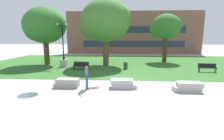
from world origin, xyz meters
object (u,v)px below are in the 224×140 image
at_px(skateboard, 92,88).
at_px(park_bench_near_left, 207,67).
at_px(person_skateboarder, 87,76).
at_px(park_bench_near_right, 81,65).
at_px(trash_bin, 126,65).
at_px(concrete_block_center, 67,83).
at_px(concrete_block_left, 123,84).
at_px(concrete_block_right, 188,87).
at_px(lamp_post_center, 64,58).

relative_size(skateboard, park_bench_near_left, 0.54).
height_order(person_skateboarder, park_bench_near_right, person_skateboarder).
bearing_deg(skateboard, trash_bin, 72.17).
bearing_deg(person_skateboarder, trash_bin, 70.26).
xyz_separation_m(concrete_block_center, person_skateboarder, (1.61, -0.50, 0.67)).
distance_m(concrete_block_left, concrete_block_right, 4.55).
bearing_deg(person_skateboarder, concrete_block_right, 0.19).
bearing_deg(park_bench_near_right, person_skateboarder, -73.35).
xyz_separation_m(skateboard, lamp_post_center, (-5.19, 9.18, 1.04)).
bearing_deg(person_skateboarder, park_bench_near_left, 30.83).
bearing_deg(skateboard, park_bench_near_right, 109.46).
distance_m(concrete_block_right, skateboard, 6.79).
xyz_separation_m(concrete_block_center, skateboard, (1.96, -0.36, -0.22)).
distance_m(person_skateboarder, lamp_post_center, 10.51).
bearing_deg(skateboard, concrete_block_left, 10.82).
height_order(concrete_block_left, skateboard, concrete_block_left).
distance_m(concrete_block_center, skateboard, 2.00).
height_order(person_skateboarder, park_bench_near_left, person_skateboarder).
bearing_deg(lamp_post_center, park_bench_near_left, -8.33).
distance_m(concrete_block_left, park_bench_near_left, 10.99).
bearing_deg(lamp_post_center, concrete_block_center, -69.90).
xyz_separation_m(concrete_block_center, park_bench_near_left, (13.21, 6.42, 0.23)).
bearing_deg(person_skateboarder, concrete_block_center, 162.63).
relative_size(concrete_block_left, person_skateboarder, 1.12).
relative_size(concrete_block_center, park_bench_near_left, 0.97).
xyz_separation_m(concrete_block_center, park_bench_near_right, (-0.60, 6.88, 0.23)).
bearing_deg(concrete_block_center, concrete_block_left, 1.04).
height_order(concrete_block_center, park_bench_near_left, park_bench_near_left).
xyz_separation_m(concrete_block_center, trash_bin, (4.52, 7.59, 0.20)).
bearing_deg(concrete_block_left, park_bench_near_left, 35.23).
relative_size(park_bench_near_left, trash_bin, 1.93).
bearing_deg(concrete_block_right, park_bench_near_right, 141.77).
xyz_separation_m(concrete_block_left, park_bench_near_left, (8.98, 6.34, 0.23)).
height_order(park_bench_near_right, trash_bin, trash_bin).
bearing_deg(park_bench_near_right, concrete_block_center, -85.02).
distance_m(park_bench_near_right, lamp_post_center, 3.32).
height_order(concrete_block_right, park_bench_near_right, park_bench_near_right).
distance_m(concrete_block_center, person_skateboarder, 1.82).
bearing_deg(lamp_post_center, park_bench_near_right, -36.41).
height_order(person_skateboarder, lamp_post_center, lamp_post_center).
xyz_separation_m(concrete_block_left, person_skateboarder, (-2.62, -0.58, 0.67)).
relative_size(park_bench_near_right, lamp_post_center, 0.34).
relative_size(park_bench_near_left, park_bench_near_right, 1.00).
relative_size(skateboard, trash_bin, 1.05).
relative_size(concrete_block_left, park_bench_near_left, 1.03).
height_order(skateboard, park_bench_near_right, park_bench_near_right).
bearing_deg(person_skateboarder, lamp_post_center, 117.42).
bearing_deg(person_skateboarder, park_bench_near_right, 106.65).
bearing_deg(lamp_post_center, skateboard, -60.53).
relative_size(park_bench_near_left, lamp_post_center, 0.34).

